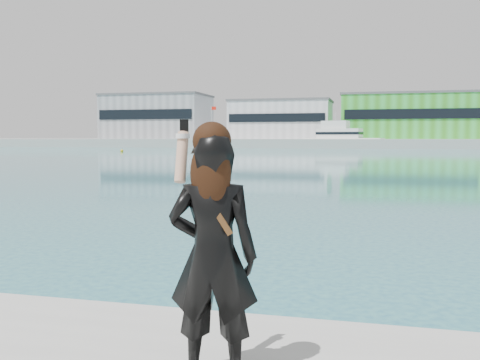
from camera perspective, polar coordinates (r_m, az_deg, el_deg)
The scene contains 9 objects.
far_quay at distance 133.46m, azimuth 13.95°, elevation 3.85°, with size 320.00×40.00×2.00m, color #9E9E99.
warehouse_grey_left at distance 142.81m, azimuth -8.81°, elevation 6.68°, with size 26.52×16.36×11.50m.
warehouse_white at distance 133.44m, azimuth 4.44°, elevation 6.44°, with size 24.48×15.35×9.50m.
warehouse_green at distance 131.74m, azimuth 17.50°, elevation 6.49°, with size 30.60×16.36×10.50m.
flagpole_left at distance 130.34m, azimuth -3.04°, elevation 6.40°, with size 1.28×0.16×8.00m.
flagpole_right at distance 126.37m, azimuth 24.10°, elevation 6.07°, with size 1.28×0.16×8.00m.
motor_yacht at distance 117.93m, azimuth 10.76°, elevation 4.41°, with size 17.35×8.28×7.81m.
buoy_far at distance 89.06m, azimuth -12.49°, elevation 2.95°, with size 0.50×0.50×0.50m, color gold.
woman at distance 3.40m, azimuth -2.94°, elevation -7.35°, with size 0.62×0.44×1.66m.
Camera 1 is at (0.59, -3.46, 2.34)m, focal length 40.00 mm.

